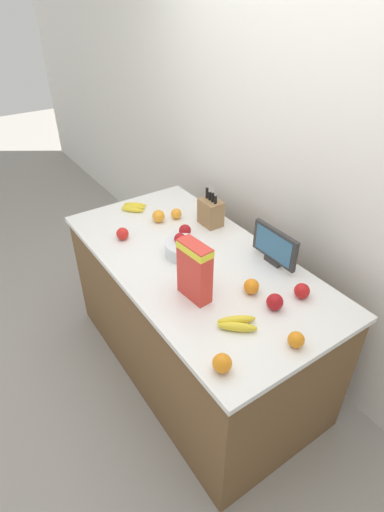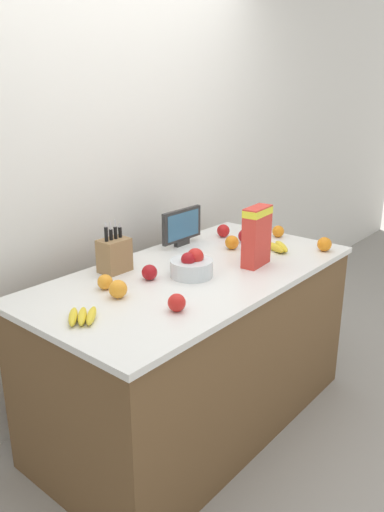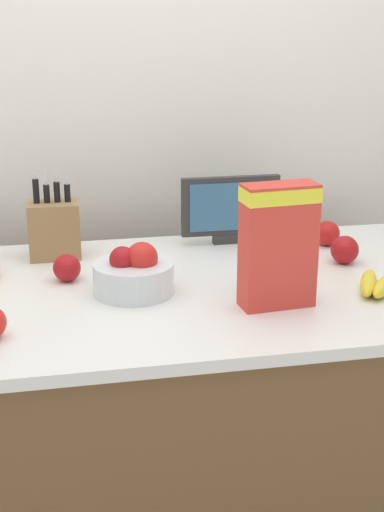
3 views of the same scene
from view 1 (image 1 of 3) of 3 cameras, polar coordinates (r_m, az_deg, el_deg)
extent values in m
plane|color=gray|center=(2.84, 0.26, -14.83)|extent=(14.00, 14.00, 0.00)
cube|color=silver|center=(2.44, 13.58, 13.04)|extent=(9.00, 0.06, 2.60)
cube|color=brown|center=(2.54, 0.29, -8.70)|extent=(1.72, 0.86, 0.84)
cube|color=white|center=(2.26, 0.32, -0.69)|extent=(1.75, 0.89, 0.03)
cube|color=#937047|center=(2.54, 2.69, 6.22)|extent=(0.15, 0.11, 0.17)
cylinder|color=black|center=(2.52, 2.16, 8.99)|extent=(0.02, 0.02, 0.07)
cube|color=silver|center=(2.50, 2.18, 9.96)|extent=(0.01, 0.00, 0.02)
cylinder|color=black|center=(2.50, 2.55, 8.55)|extent=(0.02, 0.02, 0.05)
cube|color=silver|center=(2.48, 2.58, 9.51)|extent=(0.01, 0.00, 0.04)
cylinder|color=black|center=(2.48, 2.96, 8.37)|extent=(0.02, 0.02, 0.06)
cube|color=silver|center=(2.46, 2.99, 9.37)|extent=(0.01, 0.00, 0.04)
cylinder|color=black|center=(2.46, 3.37, 8.03)|extent=(0.02, 0.02, 0.05)
cube|color=silver|center=(2.44, 3.40, 8.78)|extent=(0.01, 0.00, 0.02)
cube|color=#2D2D2D|center=(2.25, 11.43, -0.69)|extent=(0.11, 0.03, 0.03)
cube|color=#2D2D2D|center=(2.19, 11.75, 1.57)|extent=(0.31, 0.02, 0.18)
cube|color=#33668C|center=(2.19, 11.49, 1.46)|extent=(0.26, 0.00, 0.15)
cube|color=red|center=(1.90, 0.38, -2.20)|extent=(0.19, 0.09, 0.31)
cube|color=yellow|center=(1.83, 0.39, 1.01)|extent=(0.19, 0.10, 0.04)
cylinder|color=silver|center=(2.26, -1.26, 1.05)|extent=(0.21, 0.21, 0.08)
sphere|color=red|center=(2.21, -1.13, 1.93)|extent=(0.08, 0.08, 0.08)
sphere|color=#A31419|center=(2.25, -1.71, 2.47)|extent=(0.07, 0.07, 0.07)
ellipsoid|color=yellow|center=(1.85, 6.35, -9.08)|extent=(0.12, 0.18, 0.04)
ellipsoid|color=yellow|center=(1.82, 6.50, -10.03)|extent=(0.15, 0.16, 0.04)
ellipsoid|color=yellow|center=(2.80, -8.13, 7.25)|extent=(0.13, 0.14, 0.03)
ellipsoid|color=yellow|center=(2.77, -8.32, 6.92)|extent=(0.13, 0.14, 0.03)
ellipsoid|color=yellow|center=(2.74, -8.52, 6.57)|extent=(0.14, 0.13, 0.03)
sphere|color=red|center=(2.04, 15.43, -4.82)|extent=(0.08, 0.08, 0.08)
sphere|color=#A31419|center=(2.44, -1.02, 3.67)|extent=(0.07, 0.07, 0.07)
sphere|color=#A31419|center=(1.94, 11.74, -6.44)|extent=(0.08, 0.08, 0.08)
sphere|color=red|center=(2.44, -9.90, 3.15)|extent=(0.07, 0.07, 0.07)
sphere|color=orange|center=(1.79, 14.65, -11.50)|extent=(0.07, 0.07, 0.07)
sphere|color=orange|center=(2.01, 8.47, -4.32)|extent=(0.08, 0.08, 0.08)
sphere|color=orange|center=(2.63, -2.27, 6.07)|extent=(0.07, 0.07, 0.07)
sphere|color=orange|center=(2.59, -4.81, 5.70)|extent=(0.08, 0.08, 0.08)
sphere|color=orange|center=(1.65, 4.33, -15.02)|extent=(0.08, 0.08, 0.08)
camera|label=2|loc=(3.38, -44.19, 18.59)|focal=35.00mm
camera|label=3|loc=(2.00, -51.85, 3.04)|focal=50.00mm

